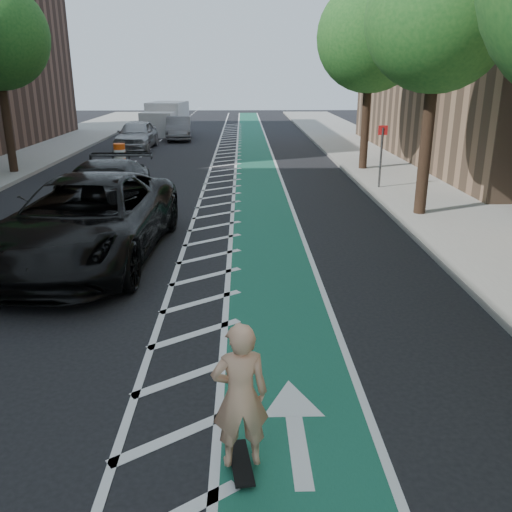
{
  "coord_description": "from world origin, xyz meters",
  "views": [
    {
      "loc": [
        2.35,
        -8.54,
        4.33
      ],
      "look_at": [
        2.58,
        1.0,
        1.1
      ],
      "focal_mm": 38.0,
      "sensor_mm": 36.0,
      "label": 1
    }
  ],
  "objects_px": {
    "barrel_a": "(36,246)",
    "suv_far": "(103,194)",
    "skateboarder": "(240,396)",
    "suv_near": "(87,220)"
  },
  "relations": [
    {
      "from": "barrel_a",
      "to": "suv_far",
      "type": "bearing_deg",
      "value": 79.2
    },
    {
      "from": "suv_far",
      "to": "barrel_a",
      "type": "xyz_separation_m",
      "value": [
        -0.71,
        -3.75,
        -0.44
      ]
    },
    {
      "from": "skateboarder",
      "to": "suv_near",
      "type": "bearing_deg",
      "value": -71.62
    },
    {
      "from": "suv_near",
      "to": "skateboarder",
      "type": "bearing_deg",
      "value": -60.53
    },
    {
      "from": "barrel_a",
      "to": "skateboarder",
      "type": "bearing_deg",
      "value": -55.91
    },
    {
      "from": "skateboarder",
      "to": "suv_far",
      "type": "bearing_deg",
      "value": -76.99
    },
    {
      "from": "skateboarder",
      "to": "suv_far",
      "type": "xyz_separation_m",
      "value": [
        -4.14,
        10.91,
        -0.09
      ]
    },
    {
      "from": "suv_near",
      "to": "barrel_a",
      "type": "relative_size",
      "value": 7.49
    },
    {
      "from": "barrel_a",
      "to": "suv_near",
      "type": "bearing_deg",
      "value": 17.24
    },
    {
      "from": "suv_far",
      "to": "barrel_a",
      "type": "height_order",
      "value": "suv_far"
    }
  ]
}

